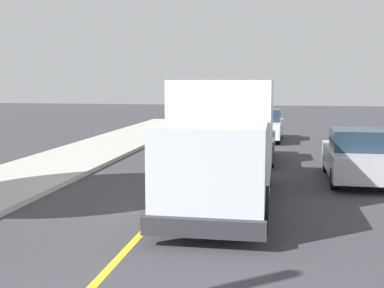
{
  "coord_description": "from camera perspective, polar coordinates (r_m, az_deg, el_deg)",
  "views": [
    {
      "loc": [
        2.87,
        -4.31,
        3.2
      ],
      "look_at": [
        0.35,
        9.51,
        1.4
      ],
      "focal_mm": 46.73,
      "sensor_mm": 36.0,
      "label": 1
    }
  ],
  "objects": [
    {
      "name": "box_truck",
      "position": [
        13.06,
        3.77,
        0.98
      ],
      "size": [
        2.47,
        7.2,
        3.2
      ],
      "color": "white",
      "rests_on": "ground"
    },
    {
      "name": "parked_car_near",
      "position": [
        19.95,
        6.83,
        0.32
      ],
      "size": [
        1.83,
        4.41,
        1.67
      ],
      "color": "#4C564C",
      "rests_on": "ground"
    },
    {
      "name": "parked_van_across",
      "position": [
        16.69,
        18.26,
        -1.36
      ],
      "size": [
        1.81,
        4.4,
        1.67
      ],
      "color": "#B7B7BC",
      "rests_on": "ground"
    },
    {
      "name": "centre_line_yellow",
      "position": [
        14.94,
        -0.97,
        -5.05
      ],
      "size": [
        0.16,
        56.0,
        0.01
      ],
      "primitive_type": "cube",
      "color": "gold",
      "rests_on": "ground"
    },
    {
      "name": "parked_car_mid",
      "position": [
        26.84,
        8.28,
        2.08
      ],
      "size": [
        1.95,
        4.46,
        1.67
      ],
      "color": "silver",
      "rests_on": "ground"
    }
  ]
}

